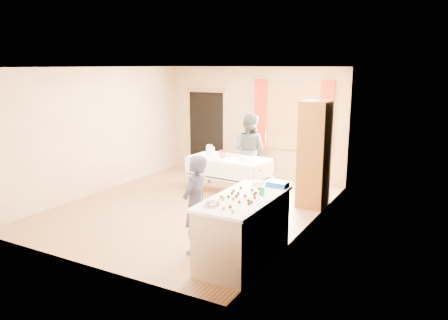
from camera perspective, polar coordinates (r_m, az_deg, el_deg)
The scene contains 29 objects.
floor at distance 8.37m, azimuth -4.31°, elevation -6.18°, with size 4.50×5.50×0.02m, color #9E7047.
ceiling at distance 7.93m, azimuth -4.62°, elevation 12.07°, with size 4.50×5.50×0.02m, color white.
wall_back at distance 10.44m, azimuth 3.88°, elevation 4.93°, with size 4.50×0.02×2.60m, color tan.
wall_front at distance 5.98m, azimuth -19.07°, elevation -1.34°, with size 4.50×0.02×2.60m, color tan.
wall_left at distance 9.46m, azimuth -16.02°, elevation 3.71°, with size 0.02×5.50×2.60m, color tan.
wall_right at distance 7.08m, azimuth 11.04°, elevation 1.18°, with size 0.02×5.50×2.60m, color tan.
window_frame at distance 10.00m, azimuth 9.03°, elevation 5.63°, with size 1.32×0.06×1.52m, color olive.
window_pane at distance 9.99m, azimuth 9.00°, elevation 5.63°, with size 1.20×0.02×1.40m, color white.
curtain_left at distance 10.24m, azimuth 4.81°, elevation 5.90°, with size 0.28×0.06×1.65m, color #B42A14.
curtain_right at distance 9.72m, azimuth 13.27°, elevation 5.27°, with size 0.28×0.06×1.65m, color #B42A14.
doorway at distance 11.06m, azimuth -2.33°, elevation 3.80°, with size 0.95×0.04×2.00m, color black.
door_lintel at distance 10.93m, azimuth -2.46°, elevation 9.07°, with size 1.05×0.06×0.08m, color olive.
cabinet at distance 8.34m, azimuth 11.72°, elevation 0.74°, with size 0.50×0.60×2.01m, color brown.
counter at distance 6.03m, azimuth 2.58°, elevation -8.99°, with size 0.78×1.65×0.91m.
party_table at distance 9.16m, azimuth 0.65°, elevation -1.53°, with size 1.74×0.99×0.75m.
chair at distance 10.05m, azimuth 3.36°, elevation -1.25°, with size 0.48×0.48×0.95m.
girl at distance 6.20m, azimuth -3.72°, elevation -5.83°, with size 0.35×0.52×1.42m, color #282B43.
woman at distance 9.55m, azimuth 3.29°, elevation 1.25°, with size 0.83×0.68×1.61m, color black.
soda_can at distance 5.95m, azimuth 5.02°, elevation -4.05°, with size 0.07×0.07×0.12m, color #0A8538.
mixing_bowl at distance 5.52m, azimuth -1.70°, elevation -5.73°, with size 0.22×0.22×0.05m, color white.
foam_block at distance 6.38m, azimuth 4.45°, elevation -3.10°, with size 0.15×0.10×0.08m, color white.
blue_basket at distance 6.38m, azimuth 6.99°, elevation -3.14°, with size 0.30×0.20×0.08m, color blue.
pitcher at distance 9.23m, azimuth -2.01°, elevation 1.20°, with size 0.11×0.11×0.22m, color silver.
cup_red at distance 9.24m, azimuth -0.19°, elevation 0.91°, with size 0.16×0.16×0.12m, color red.
cup_rainbow at distance 9.01m, azimuth -0.12°, elevation 0.60°, with size 0.16×0.16×0.12m, color red.
small_bowl at distance 9.00m, azimuth 2.60°, elevation 0.36°, with size 0.20×0.20×0.05m, color white.
pastry_tray at distance 8.73m, azimuth 2.83°, elevation -0.13°, with size 0.28×0.20×0.02m, color white.
bottle at distance 9.56m, azimuth -1.59°, elevation 1.50°, with size 0.09×0.09×0.19m, color white.
cake_balls at distance 5.78m, azimuth 1.81°, elevation -4.92°, with size 0.49×1.08×0.04m.
Camera 1 is at (4.35, -6.63, 2.65)m, focal length 35.00 mm.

